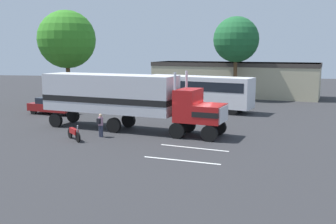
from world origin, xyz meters
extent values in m
plane|color=#2D2D30|center=(0.00, 0.00, 0.00)|extent=(120.00, 120.00, 0.00)
cube|color=silver|center=(0.43, -3.50, 0.01)|extent=(4.31, 1.22, 0.01)
cube|color=silver|center=(0.01, -6.38, 0.01)|extent=(4.35, 1.02, 0.01)
cube|color=#B21919|center=(1.24, -0.49, 1.70)|extent=(2.35, 2.86, 1.20)
cube|color=#B21919|center=(-0.31, -0.11, 2.20)|extent=(1.96, 2.76, 2.20)
cube|color=silver|center=(2.15, -0.72, 1.70)|extent=(0.58, 2.06, 1.08)
cube|color=black|center=(1.24, -0.49, 1.76)|extent=(2.36, 2.90, 0.36)
cylinder|color=silver|center=(-0.58, 1.09, 2.80)|extent=(0.18, 0.18, 3.40)
cylinder|color=silver|center=(-1.11, -1.04, 2.80)|extent=(0.18, 0.18, 3.40)
cube|color=silver|center=(-6.48, 1.43, 2.75)|extent=(10.82, 5.06, 2.80)
cube|color=black|center=(-6.48, 1.43, 2.33)|extent=(10.83, 5.10, 0.44)
cylinder|color=silver|center=(0.41, 1.05, 0.95)|extent=(1.42, 0.93, 0.64)
cylinder|color=black|center=(1.80, 0.50, 0.55)|extent=(1.14, 0.56, 1.10)
cylinder|color=black|center=(1.26, -1.63, 0.55)|extent=(1.14, 0.56, 1.10)
cylinder|color=black|center=(-0.44, 1.06, 0.55)|extent=(1.14, 0.56, 1.10)
cylinder|color=black|center=(-0.97, -1.08, 0.55)|extent=(1.14, 0.56, 1.10)
cylinder|color=black|center=(-5.24, 2.25, 0.55)|extent=(1.14, 0.56, 1.10)
cylinder|color=black|center=(-5.77, 0.12, 0.55)|extent=(1.14, 0.56, 1.10)
cylinder|color=black|center=(-10.34, 3.52, 0.55)|extent=(1.14, 0.56, 1.10)
cylinder|color=black|center=(-10.87, 1.38, 0.55)|extent=(1.14, 0.56, 1.10)
cylinder|color=#2D3347|center=(-6.31, -1.39, 0.41)|extent=(0.18, 0.18, 0.82)
cylinder|color=#2D3347|center=(-6.17, -1.45, 0.41)|extent=(0.18, 0.18, 0.82)
cylinder|color=#A5728C|center=(-6.24, -1.42, 1.11)|extent=(0.34, 0.34, 0.58)
sphere|color=tan|center=(-6.24, -1.42, 1.51)|extent=(0.23, 0.23, 0.23)
cube|color=black|center=(-6.31, -1.61, 1.14)|extent=(0.30, 0.25, 0.36)
cube|color=silver|center=(-0.67, 11.80, 1.95)|extent=(11.21, 6.18, 2.90)
cube|color=black|center=(-0.67, 11.80, 2.53)|extent=(10.60, 5.99, 0.90)
cylinder|color=black|center=(3.56, 11.45, 0.50)|extent=(1.04, 0.61, 1.00)
cylinder|color=black|center=(2.79, 9.34, 0.50)|extent=(1.04, 0.61, 1.00)
cylinder|color=black|center=(-3.76, 14.13, 0.50)|extent=(1.04, 0.61, 1.00)
cylinder|color=black|center=(-4.53, 12.02, 0.50)|extent=(1.04, 0.61, 1.00)
cube|color=maroon|center=(-13.99, 7.24, 0.67)|extent=(4.71, 2.82, 0.70)
cube|color=#1E232D|center=(-14.18, 7.29, 1.29)|extent=(2.44, 2.12, 0.55)
cylinder|color=black|center=(-12.34, 7.63, 0.32)|extent=(0.67, 0.37, 0.64)
cylinder|color=black|center=(-12.73, 6.11, 0.32)|extent=(0.67, 0.37, 0.64)
cylinder|color=black|center=(-15.25, 8.36, 0.32)|extent=(0.67, 0.37, 0.64)
cylinder|color=black|center=(-15.63, 6.85, 0.32)|extent=(0.67, 0.37, 0.64)
cylinder|color=black|center=(-7.20, -3.18, 0.33)|extent=(0.52, 0.55, 0.66)
cylinder|color=black|center=(-8.20, -2.12, 0.33)|extent=(0.52, 0.55, 0.66)
cube|color=maroon|center=(-7.70, -2.65, 0.61)|extent=(0.93, 0.97, 0.36)
cylinder|color=silver|center=(-7.27, -3.10, 0.78)|extent=(0.24, 0.25, 0.69)
cylinder|color=brown|center=(-14.75, 13.01, 2.48)|extent=(0.44, 0.44, 4.95)
sphere|color=#338022|center=(-14.75, 13.01, 7.10)|extent=(6.13, 6.13, 6.13)
cylinder|color=brown|center=(3.07, 21.29, 2.66)|extent=(0.44, 0.44, 5.33)
sphere|color=#1E5F30|center=(3.07, 21.29, 7.23)|extent=(5.45, 5.45, 5.45)
cube|color=#B7AD8C|center=(2.96, 25.38, 2.20)|extent=(22.09, 10.96, 4.39)
cube|color=#3F3833|center=(2.96, 25.38, 4.14)|extent=(22.21, 11.08, 0.50)
camera|label=1|loc=(2.57, -26.79, 5.94)|focal=41.70mm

